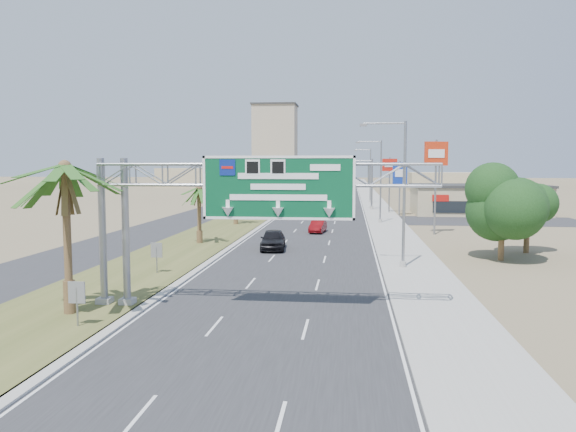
% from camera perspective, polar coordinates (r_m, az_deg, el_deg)
% --- Properties ---
extents(ground, '(600.00, 600.00, 0.00)m').
position_cam_1_polar(ground, '(18.42, -6.57, -17.39)').
color(ground, '#8C7A59').
rests_on(ground, ground).
extents(road, '(12.00, 300.00, 0.02)m').
position_cam_1_polar(road, '(126.82, 4.60, 2.01)').
color(road, '#28282B').
rests_on(road, ground).
extents(sidewalk_right, '(4.00, 300.00, 0.10)m').
position_cam_1_polar(sidewalk_right, '(126.84, 8.44, 1.99)').
color(sidewalk_right, '#9E9B93').
rests_on(sidewalk_right, ground).
extents(median_grass, '(7.00, 300.00, 0.12)m').
position_cam_1_polar(median_grass, '(127.51, 0.10, 2.07)').
color(median_grass, '#484F23').
rests_on(median_grass, ground).
extents(opposing_road, '(8.00, 300.00, 0.02)m').
position_cam_1_polar(opposing_road, '(128.46, -3.01, 2.06)').
color(opposing_road, '#28282B').
rests_on(opposing_road, ground).
extents(sign_gantry, '(16.75, 1.24, 7.50)m').
position_cam_1_polar(sign_gantry, '(26.96, -4.19, 3.05)').
color(sign_gantry, gray).
rests_on(sign_gantry, ground).
extents(palm_near, '(5.70, 5.70, 8.35)m').
position_cam_1_polar(palm_near, '(27.82, -21.73, 4.56)').
color(palm_near, brown).
rests_on(palm_near, ground).
extents(palm_row_b, '(3.99, 3.99, 5.95)m').
position_cam_1_polar(palm_row_b, '(50.42, -9.04, 2.69)').
color(palm_row_b, brown).
rests_on(palm_row_b, ground).
extents(palm_row_c, '(3.99, 3.99, 6.75)m').
position_cam_1_polar(palm_row_c, '(65.95, -5.36, 3.97)').
color(palm_row_c, brown).
rests_on(palm_row_c, ground).
extents(palm_row_d, '(3.99, 3.99, 5.45)m').
position_cam_1_polar(palm_row_d, '(83.68, -2.85, 3.40)').
color(palm_row_d, brown).
rests_on(palm_row_d, ground).
extents(palm_row_e, '(3.99, 3.99, 6.15)m').
position_cam_1_polar(palm_row_e, '(102.46, -1.15, 4.11)').
color(palm_row_e, brown).
rests_on(palm_row_e, ground).
extents(palm_row_f, '(3.99, 3.99, 5.75)m').
position_cam_1_polar(palm_row_f, '(127.29, 0.33, 4.16)').
color(palm_row_f, brown).
rests_on(palm_row_f, ground).
extents(streetlight_near, '(3.27, 0.44, 10.00)m').
position_cam_1_polar(streetlight_near, '(38.79, 11.42, 1.60)').
color(streetlight_near, gray).
rests_on(streetlight_near, ground).
extents(streetlight_mid, '(3.27, 0.44, 10.00)m').
position_cam_1_polar(streetlight_mid, '(68.69, 9.23, 3.17)').
color(streetlight_mid, gray).
rests_on(streetlight_mid, ground).
extents(streetlight_far, '(3.27, 0.44, 10.00)m').
position_cam_1_polar(streetlight_far, '(104.65, 8.25, 3.87)').
color(streetlight_far, gray).
rests_on(streetlight_far, ground).
extents(signal_mast, '(10.28, 0.71, 8.00)m').
position_cam_1_polar(signal_mast, '(88.57, 7.21, 3.74)').
color(signal_mast, gray).
rests_on(signal_mast, ground).
extents(store_building, '(18.00, 10.00, 4.00)m').
position_cam_1_polar(store_building, '(84.68, 18.71, 1.51)').
color(store_building, tan).
rests_on(store_building, ground).
extents(oak_near, '(4.50, 4.50, 6.80)m').
position_cam_1_polar(oak_near, '(44.07, 20.98, 1.57)').
color(oak_near, brown).
rests_on(oak_near, ground).
extents(oak_far, '(3.50, 3.50, 5.60)m').
position_cam_1_polar(oak_far, '(48.77, 23.19, 0.97)').
color(oak_far, brown).
rests_on(oak_far, ground).
extents(median_signback_a, '(0.75, 0.08, 2.08)m').
position_cam_1_polar(median_signback_a, '(26.01, -20.66, -7.60)').
color(median_signback_a, gray).
rests_on(median_signback_a, ground).
extents(median_signback_b, '(0.75, 0.08, 2.08)m').
position_cam_1_polar(median_signback_b, '(37.14, -13.21, -3.62)').
color(median_signback_b, gray).
rests_on(median_signback_b, ground).
extents(tower_distant, '(20.00, 16.00, 35.00)m').
position_cam_1_polar(tower_distant, '(269.17, -1.32, 7.44)').
color(tower_distant, tan).
rests_on(tower_distant, ground).
extents(building_distant_left, '(24.00, 14.00, 6.00)m').
position_cam_1_polar(building_distant_left, '(183.25, -9.14, 3.88)').
color(building_distant_left, tan).
rests_on(building_distant_left, ground).
extents(building_distant_right, '(20.00, 12.00, 5.00)m').
position_cam_1_polar(building_distant_right, '(158.79, 15.85, 3.37)').
color(building_distant_right, tan).
rests_on(building_distant_right, ground).
extents(car_left_lane, '(2.40, 5.10, 1.69)m').
position_cam_1_polar(car_left_lane, '(46.86, -1.54, -2.42)').
color(car_left_lane, black).
rests_on(car_left_lane, ground).
extents(car_mid_lane, '(1.78, 4.03, 1.29)m').
position_cam_1_polar(car_mid_lane, '(58.66, 3.05, -1.08)').
color(car_mid_lane, '#68090D').
rests_on(car_mid_lane, ground).
extents(car_right_lane, '(2.17, 4.65, 1.29)m').
position_cam_1_polar(car_right_lane, '(82.47, 5.39, 0.73)').
color(car_right_lane, gray).
rests_on(car_right_lane, ground).
extents(car_far, '(2.73, 5.54, 1.55)m').
position_cam_1_polar(car_far, '(90.53, 2.68, 1.23)').
color(car_far, black).
rests_on(car_far, ground).
extents(pole_sign_red_near, '(2.40, 0.85, 9.60)m').
position_cam_1_polar(pole_sign_red_near, '(58.54, 14.81, 5.56)').
color(pole_sign_red_near, gray).
rests_on(pole_sign_red_near, ground).
extents(pole_sign_blue, '(2.02, 0.75, 7.62)m').
position_cam_1_polar(pole_sign_blue, '(79.72, 11.30, 4.08)').
color(pole_sign_blue, gray).
rests_on(pole_sign_blue, ground).
extents(pole_sign_red_far, '(2.21, 0.84, 8.17)m').
position_cam_1_polar(pole_sign_red_far, '(83.70, 10.29, 4.71)').
color(pole_sign_red_far, gray).
rests_on(pole_sign_red_far, ground).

